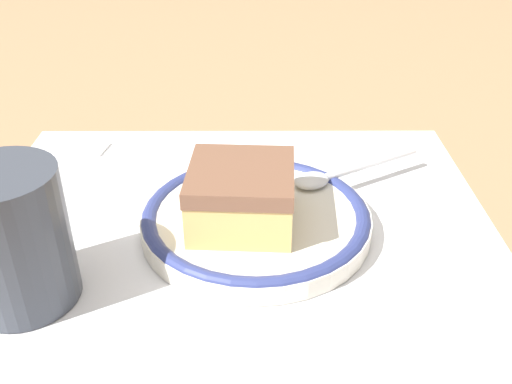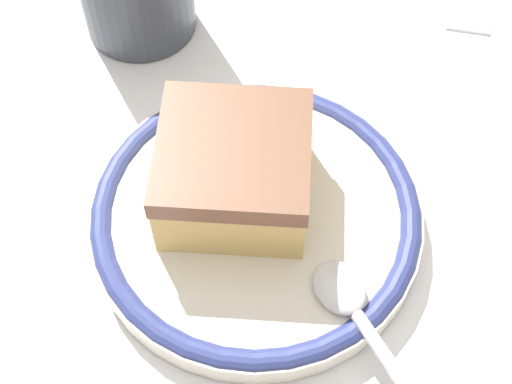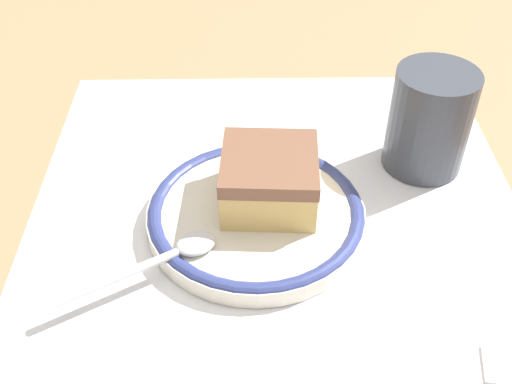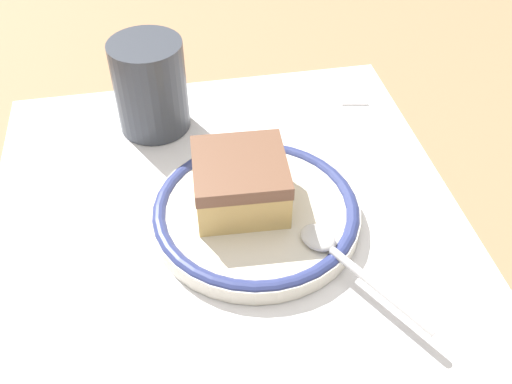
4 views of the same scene
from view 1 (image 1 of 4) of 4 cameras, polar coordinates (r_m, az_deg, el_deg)
ground_plane at (r=0.46m, az=-2.36°, el=-5.63°), size 2.40×2.40×0.00m
placemat at (r=0.46m, az=-2.36°, el=-5.55°), size 0.43×0.44×0.00m
plate at (r=0.47m, az=-0.00°, el=-2.69°), size 0.19×0.19×0.02m
cake_slice at (r=0.44m, az=-1.47°, el=-0.35°), size 0.09×0.08×0.05m
spoon at (r=0.52m, az=7.90°, el=1.81°), size 0.08×0.13×0.01m
cup at (r=0.42m, az=-22.87°, el=-4.98°), size 0.08×0.08×0.10m
sugar_packet at (r=0.63m, az=-16.81°, el=4.46°), size 0.04×0.05×0.01m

